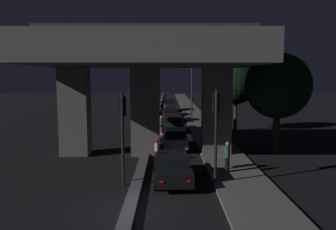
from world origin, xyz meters
The scene contains 23 objects.
ground_plane centered at (0.00, 0.00, 0.00)m, with size 200.00×200.00×0.00m, color black.
median_divider centered at (0.00, 35.00, 0.11)m, with size 0.55×126.00×0.21m, color #4C4C51.
sidewalk_right centered at (5.21, 28.00, 0.08)m, with size 2.92×126.00×0.16m, color #5B5956.
elevated_overpass centered at (0.00, 9.59, 6.44)m, with size 15.06×9.71×8.82m.
traffic_light_left_of_median centered at (-0.67, 3.25, 3.13)m, with size 0.30×0.49×4.57m.
traffic_light_right_of_median centered at (3.85, 3.25, 3.23)m, with size 0.30×0.49×4.73m.
street_lamp centered at (4.18, 29.52, 4.48)m, with size 2.65×0.32×7.46m.
car_black_lead centered at (1.75, 3.86, 0.75)m, with size 2.04×4.61×1.44m.
car_silver_second centered at (2.10, 11.73, 0.76)m, with size 1.92×4.23×1.47m.
car_dark_green_third centered at (2.09, 19.50, 0.80)m, with size 2.12×4.26×1.53m.
car_dark_red_fourth centered at (1.83, 26.67, 0.84)m, with size 2.15×4.36×1.65m.
car_silver_fifth centered at (1.92, 32.56, 0.75)m, with size 1.95×4.13×1.43m.
car_silver_sixth centered at (1.84, 39.42, 0.99)m, with size 2.06×4.47×1.87m.
car_black_lead_oncoming centered at (-1.74, 25.68, 0.73)m, with size 1.98×4.56×1.40m.
car_taxi_yellow_second_oncoming centered at (-1.79, 35.65, 0.87)m, with size 2.03×4.70×1.65m.
car_black_third_oncoming centered at (-1.78, 46.14, 0.93)m, with size 2.06×4.19×1.76m.
car_grey_fourth_oncoming centered at (-2.04, 54.88, 0.80)m, with size 1.99×4.74×1.52m.
motorcycle_red_filtering_near centered at (0.84, 7.73, 0.61)m, with size 0.33×1.79×1.42m.
motorcycle_white_filtering_mid centered at (1.00, 14.45, 0.60)m, with size 0.33×1.87×1.39m.
motorcycle_black_filtering_far centered at (0.86, 19.74, 0.64)m, with size 0.34×1.76×1.49m.
pedestrian_on_sidewalk centered at (4.75, 4.94, 1.00)m, with size 0.31×0.31×1.66m.
roadside_tree_kerbside_near centered at (9.02, 9.91, 4.71)m, with size 4.49×4.49×6.98m.
roadside_tree_kerbside_mid centered at (8.25, 19.91, 4.66)m, with size 4.04×4.04×6.69m.
Camera 1 is at (1.52, -12.48, 5.28)m, focal length 35.00 mm.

